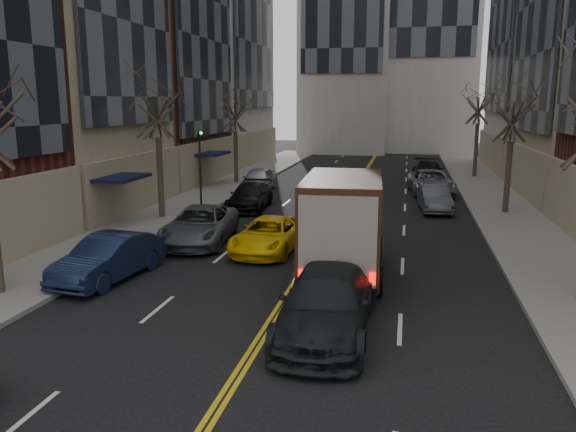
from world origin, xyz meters
name	(u,v)px	position (x,y,z in m)	size (l,w,h in m)	color
sidewalk_left	(206,196)	(-9.00, 27.00, 0.07)	(4.00, 66.00, 0.15)	slate
sidewalk_right	(503,207)	(9.00, 27.00, 0.07)	(4.00, 66.00, 0.15)	slate
tree_lf_mid	(156,89)	(-8.80, 20.00, 6.60)	(3.20, 3.20, 8.91)	#382D23
tree_lf_far	(235,101)	(-8.80, 33.00, 6.02)	(3.20, 3.20, 8.12)	#382D23
tree_rt_mid	(514,98)	(8.80, 25.00, 6.17)	(3.20, 3.20, 8.32)	#382D23
tree_rt_far	(480,91)	(8.80, 40.00, 6.74)	(3.20, 3.20, 9.11)	#382D23
traffic_signal	(200,162)	(-7.39, 22.00, 2.82)	(0.29, 0.26, 4.70)	black
ups_truck	(343,227)	(1.47, 12.13, 1.81)	(2.98, 6.69, 3.59)	black
observer_sedan	(326,304)	(1.59, 7.30, 0.82)	(2.40, 5.68, 1.64)	black
taxi	(269,235)	(-1.85, 15.00, 0.68)	(2.25, 4.87, 1.35)	yellow
pedestrian	(353,252)	(1.79, 12.31, 0.90)	(0.66, 0.43, 1.80)	black
parked_lf_b	(109,258)	(-6.30, 10.27, 0.77)	(1.63, 4.67, 1.54)	#111B35
parked_lf_c	(200,225)	(-5.10, 15.75, 0.77)	(2.57, 5.56, 1.55)	#505458
parked_lf_d	(250,196)	(-5.10, 23.67, 0.72)	(2.03, 4.98, 1.45)	black
parked_lf_e	(259,180)	(-6.30, 30.02, 0.79)	(1.87, 4.65, 1.58)	#B9BBC1
parked_rt_a	(435,199)	(5.10, 25.18, 0.71)	(1.49, 4.28, 1.41)	#45484C
parked_rt_b	(431,182)	(5.10, 31.10, 0.79)	(2.63, 5.70, 1.58)	#A3A5AB
parked_rt_c	(428,171)	(5.10, 37.27, 0.79)	(2.20, 5.42, 1.57)	black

